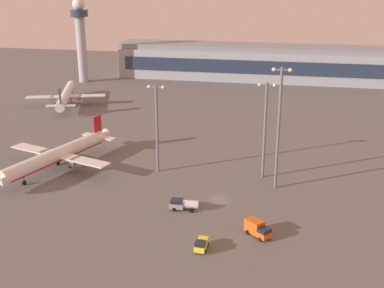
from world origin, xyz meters
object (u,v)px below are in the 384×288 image
(apron_light_west, at_px, (265,124))
(control_tower, at_px, (81,34))
(catering_truck, at_px, (257,228))
(maintenance_van, at_px, (201,244))
(airplane_terminal_side, at_px, (66,96))
(apron_light_east, at_px, (157,122))
(fuel_truck, at_px, (183,204))
(airplane_mid_apron, at_px, (58,155))
(apron_light_central, at_px, (279,122))

(apron_light_west, bearing_deg, control_tower, 132.41)
(apron_light_west, bearing_deg, catering_truck, -88.23)
(apron_light_west, bearing_deg, maintenance_van, -103.39)
(catering_truck, distance_m, maintenance_van, 12.45)
(airplane_terminal_side, bearing_deg, control_tower, 85.95)
(control_tower, relative_size, apron_light_east, 1.66)
(fuel_truck, bearing_deg, airplane_mid_apron, 63.62)
(apron_light_central, bearing_deg, control_tower, 131.77)
(fuel_truck, distance_m, apron_light_west, 30.01)
(airplane_terminal_side, bearing_deg, apron_light_central, -55.47)
(airplane_mid_apron, relative_size, apron_light_central, 1.35)
(apron_light_west, xyz_separation_m, apron_light_east, (-27.21, -1.52, -0.72))
(airplane_mid_apron, relative_size, airplane_terminal_side, 1.05)
(control_tower, height_order, catering_truck, control_tower)
(apron_light_central, bearing_deg, airplane_mid_apron, 179.23)
(catering_truck, distance_m, apron_light_west, 32.69)
(control_tower, height_order, apron_light_east, control_tower)
(control_tower, bearing_deg, fuel_truck, -58.32)
(airplane_terminal_side, height_order, fuel_truck, airplane_terminal_side)
(fuel_truck, height_order, apron_light_east, apron_light_east)
(airplane_mid_apron, xyz_separation_m, fuel_truck, (37.53, -16.69, -2.60))
(airplane_mid_apron, xyz_separation_m, catering_truck, (54.39, -24.86, -2.39))
(apron_light_west, relative_size, apron_light_central, 0.83)
(airplane_terminal_side, xyz_separation_m, fuel_truck, (64.20, -79.07, -2.43))
(airplane_terminal_side, relative_size, apron_light_central, 1.29)
(airplane_mid_apron, bearing_deg, maintenance_van, 162.10)
(control_tower, relative_size, fuel_truck, 6.03)
(airplane_mid_apron, distance_m, catering_truck, 59.85)
(fuel_truck, relative_size, apron_light_west, 0.26)
(airplane_terminal_side, distance_m, maintenance_van, 118.52)
(airplane_mid_apron, relative_size, catering_truck, 6.83)
(control_tower, height_order, maintenance_van, control_tower)
(control_tower, relative_size, apron_light_central, 1.31)
(airplane_mid_apron, relative_size, maintenance_van, 9.39)
(apron_light_east, bearing_deg, catering_truck, -45.52)
(control_tower, height_order, apron_light_central, control_tower)
(fuel_truck, distance_m, maintenance_van, 17.15)
(airplane_terminal_side, distance_m, apron_light_west, 98.90)
(catering_truck, bearing_deg, airplane_mid_apron, -74.29)
(catering_truck, relative_size, fuel_truck, 0.91)
(airplane_terminal_side, bearing_deg, apron_light_west, -53.85)
(apron_light_west, distance_m, apron_light_east, 27.26)
(maintenance_van, bearing_deg, catering_truck, -139.71)
(fuel_truck, bearing_deg, catering_truck, -118.25)
(airplane_terminal_side, relative_size, fuel_truck, 5.97)
(apron_light_east, bearing_deg, control_tower, 122.24)
(catering_truck, height_order, apron_light_central, apron_light_central)
(apron_light_central, bearing_deg, fuel_truck, -140.56)
(maintenance_van, bearing_deg, control_tower, -56.02)
(apron_light_east, distance_m, apron_light_central, 31.15)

